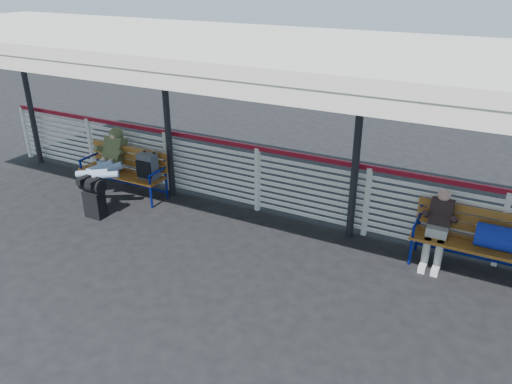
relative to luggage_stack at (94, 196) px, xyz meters
The scene contains 8 objects.
ground 2.48m from the luggage_stack, ahead, with size 60.00×60.00×0.00m, color black.
fence 2.90m from the luggage_stack, 33.12° to the left, with size 12.08×0.08×1.24m.
canopy 3.62m from the luggage_stack, 12.73° to the left, with size 12.60×3.60×3.16m.
luggage_stack is the anchor object (origin of this frame).
bench_left 1.05m from the luggage_stack, 88.66° to the left, with size 1.80×0.56×0.95m.
bench_right 6.39m from the luggage_stack, 11.41° to the left, with size 1.80×0.56×0.92m.
traveler_man 0.81m from the luggage_stack, 116.70° to the left, with size 0.94×1.64×0.77m.
companion_person 5.73m from the luggage_stack, 12.58° to the left, with size 0.32×0.66×1.15m.
Camera 1 is at (3.80, -5.38, 4.09)m, focal length 35.00 mm.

